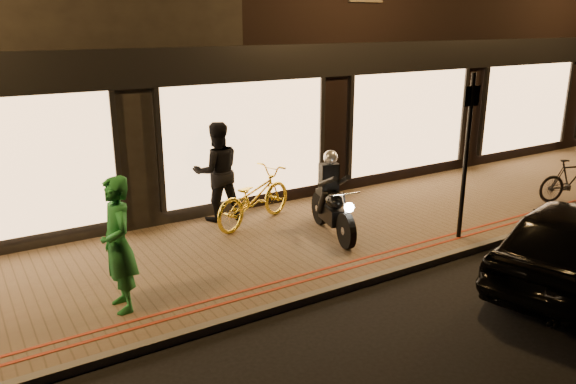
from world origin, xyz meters
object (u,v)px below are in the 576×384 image
object	(u,v)px
motorcycle	(332,203)
bicycle_gold	(254,197)
parked_car	(573,242)
person_green	(118,245)
sign_post	(467,148)

from	to	relation	value
motorcycle	bicycle_gold	world-z (taller)	motorcycle
motorcycle	parked_car	xyz separation A→B (m)	(2.16, -3.39, -0.06)
person_green	sign_post	bearing A→B (deg)	83.50
bicycle_gold	sign_post	bearing A→B (deg)	-153.96
sign_post	person_green	xyz separation A→B (m)	(-6.06, 0.58, -0.73)
motorcycle	person_green	distance (m)	4.22
person_green	parked_car	xyz separation A→B (m)	(6.29, -2.62, -0.39)
sign_post	person_green	world-z (taller)	sign_post
motorcycle	bicycle_gold	bearing A→B (deg)	140.55
motorcycle	sign_post	distance (m)	2.59
motorcycle	bicycle_gold	distance (m)	1.60
motorcycle	person_green	world-z (taller)	person_green
sign_post	parked_car	bearing A→B (deg)	-83.75
motorcycle	bicycle_gold	size ratio (longest dim) A/B	0.92
sign_post	bicycle_gold	bearing A→B (deg)	137.52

